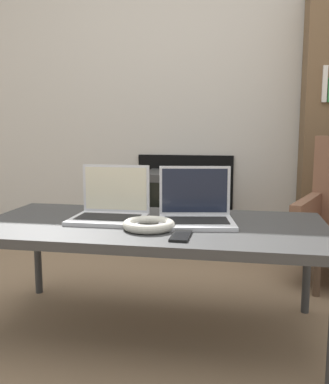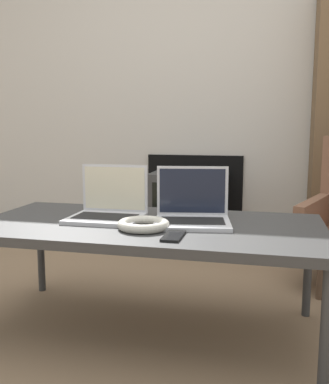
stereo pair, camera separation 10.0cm
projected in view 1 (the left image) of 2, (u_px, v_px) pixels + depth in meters
ground_plane at (141, 354)px, 1.61m from camera, size 14.00×14.00×0.00m
wall_back at (200, 72)px, 3.46m from camera, size 7.00×0.08×2.60m
table at (151, 231)px, 1.73m from camera, size 1.39×0.68×0.46m
laptop_left at (111, 208)px, 1.80m from camera, size 0.30×0.25×0.22m
laptop_right at (196, 211)px, 1.73m from camera, size 0.34×0.30×0.22m
headphones at (149, 225)px, 1.62m from camera, size 0.20×0.20×0.04m
phone at (181, 236)px, 1.50m from camera, size 0.06×0.15×0.01m
tv at (181, 204)px, 3.34m from camera, size 0.56×0.51×0.50m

